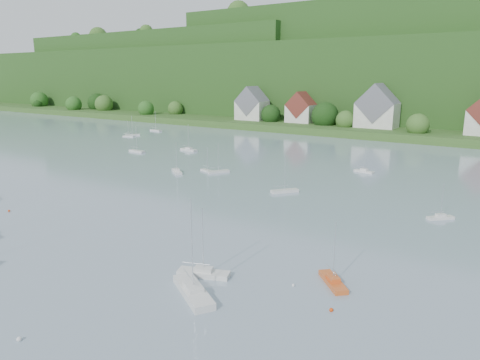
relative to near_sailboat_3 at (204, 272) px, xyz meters
name	(u,v)px	position (x,y,z in m)	size (l,w,h in m)	color
far_shore_strip	(373,127)	(-27.59, 156.22, 1.04)	(600.00, 60.00, 3.00)	#325821
forested_ridge	(414,77)	(-27.20, 224.79, 22.43)	(620.00, 181.22, 69.89)	#1C3C13
village_building_0	(252,106)	(-82.59, 143.22, 9.05)	(14.00, 10.40, 16.00)	beige
village_building_1	(301,110)	(-57.59, 145.22, 8.30)	(12.00, 9.36, 14.00)	beige
village_building_2	(377,110)	(-22.59, 144.22, 9.81)	(16.00, 11.44, 18.00)	beige
near_sailboat_3	(204,272)	(0.00, 0.00, 0.00)	(6.74, 3.92, 8.79)	silver
near_sailboat_4	(193,291)	(2.11, -4.56, 0.08)	(8.37, 6.52, 11.37)	silver
near_sailboat_5	(333,281)	(14.18, 6.77, -0.03)	(5.12, 5.34, 7.80)	#CE5821
mooring_buoy_1	(19,341)	(-5.92, -20.36, -0.46)	(0.50, 0.50, 0.50)	silver
mooring_buoy_2	(331,311)	(16.41, 0.82, -0.46)	(0.45, 0.45, 0.45)	red
mooring_buoy_3	(9,211)	(-45.98, 1.32, -0.46)	(0.42, 0.42, 0.42)	red
mooring_buoy_4	(293,286)	(10.52, 3.67, -0.46)	(0.38, 0.38, 0.38)	silver
far_sailboat_cluster	(316,164)	(-17.09, 71.74, -0.09)	(190.44, 65.75, 8.71)	silver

